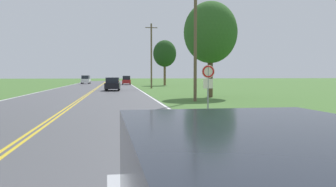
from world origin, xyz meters
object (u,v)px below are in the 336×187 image
tree_left_verge (165,54)px  car_black_van_mid_near (113,84)px  traffic_sign (208,78)px  tree_mid_treeline (210,33)px  car_white_suv_receding (86,80)px  fire_hydrant (286,131)px  car_red_van_mid_far (126,80)px

tree_left_verge → car_black_van_mid_near: 23.91m
traffic_sign → car_black_van_mid_near: traffic_sign is taller
car_black_van_mid_near → tree_mid_treeline: bearing=33.3°
car_white_suv_receding → tree_mid_treeline: bearing=-160.9°
tree_mid_treeline → car_black_van_mid_near: (-8.78, 14.65, -4.89)m
car_black_van_mid_near → fire_hydrant: bearing=10.7°
traffic_sign → car_red_van_mid_far: 57.40m
car_red_van_mid_far → car_white_suv_receding: car_white_suv_receding is taller
traffic_sign → tree_left_verge: bearing=84.4°
tree_mid_treeline → car_red_van_mid_far: bearing=98.4°
tree_mid_treeline → car_black_van_mid_near: bearing=120.9°
traffic_sign → tree_mid_treeline: size_ratio=0.29×
traffic_sign → car_black_van_mid_near: size_ratio=0.51×
traffic_sign → tree_mid_treeline: bearing=74.6°
fire_hydrant → traffic_sign: bearing=96.3°
fire_hydrant → car_red_van_mid_far: size_ratio=0.18×
fire_hydrant → car_white_suv_receding: bearing=99.2°
car_black_van_mid_near → car_white_suv_receding: (-6.27, 35.57, 0.08)m
car_white_suv_receding → car_red_van_mid_far: bearing=-130.1°
fire_hydrant → tree_mid_treeline: 22.31m
traffic_sign → car_black_van_mid_near: (-4.58, 29.84, -0.97)m
tree_mid_treeline → car_black_van_mid_near: 17.76m
tree_left_verge → traffic_sign: bearing=-95.6°
fire_hydrant → tree_left_verge: size_ratio=0.09×
fire_hydrant → car_black_van_mid_near: 36.40m
tree_left_verge → car_white_suv_receding: bearing=138.0°
tree_mid_treeline → car_white_suv_receding: size_ratio=2.15×
tree_left_verge → car_white_suv_receding: (-15.86, 14.28, -5.05)m
tree_left_verge → car_white_suv_receding: 21.93m
tree_mid_treeline → car_red_van_mid_far: (-6.26, 42.17, -4.83)m
fire_hydrant → car_black_van_mid_near: size_ratio=0.16×
tree_mid_treeline → car_red_van_mid_far: tree_mid_treeline is taller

